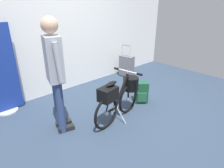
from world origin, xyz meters
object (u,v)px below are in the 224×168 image
rolling_suitcase (127,66)px  backpack_on_floor (141,92)px  visitor_near_wall (55,71)px  folding_bike_foreground (120,95)px

rolling_suitcase → backpack_on_floor: bearing=-125.1°
backpack_on_floor → visitor_near_wall: bearing=170.4°
folding_bike_foreground → visitor_near_wall: bearing=155.7°
folding_bike_foreground → rolling_suitcase: bearing=40.2°
visitor_near_wall → backpack_on_floor: bearing=-9.6°
visitor_near_wall → rolling_suitcase: size_ratio=1.98×
visitor_near_wall → backpack_on_floor: 1.75m
backpack_on_floor → folding_bike_foreground: bearing=-170.1°
folding_bike_foreground → visitor_near_wall: size_ratio=0.68×
folding_bike_foreground → visitor_near_wall: 1.08m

